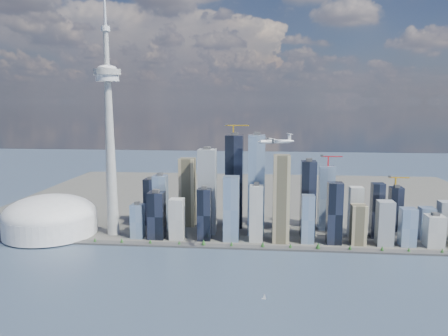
# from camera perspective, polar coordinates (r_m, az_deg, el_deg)

# --- Properties ---
(ground) EXTENTS (4000.00, 4000.00, 0.00)m
(ground) POSITION_cam_1_polar(r_m,az_deg,el_deg) (666.84, 2.13, -17.45)
(ground) COLOR #33465A
(ground) RESTS_ON ground
(seawall) EXTENTS (1100.00, 22.00, 4.00)m
(seawall) POSITION_cam_1_polar(r_m,az_deg,el_deg) (897.22, 3.08, -10.31)
(seawall) COLOR #383838
(seawall) RESTS_ON ground
(land) EXTENTS (1400.00, 900.00, 3.00)m
(land) POSITION_cam_1_polar(r_m,az_deg,el_deg) (1330.79, 3.90, -4.04)
(land) COLOR #4C4C47
(land) RESTS_ON ground
(shoreline_trees) EXTENTS (960.53, 7.20, 8.80)m
(shoreline_trees) POSITION_cam_1_polar(r_m,az_deg,el_deg) (895.05, 3.08, -9.90)
(shoreline_trees) COLOR #3F2D1E
(shoreline_trees) RESTS_ON seawall
(skyscraper_cluster) EXTENTS (736.00, 142.00, 241.22)m
(skyscraper_cluster) POSITION_cam_1_polar(r_m,az_deg,el_deg) (960.41, 6.90, -4.59)
(skyscraper_cluster) COLOR black
(skyscraper_cluster) RESTS_ON land
(needle_tower) EXTENTS (56.00, 56.00, 550.50)m
(needle_tower) POSITION_cam_1_polar(r_m,az_deg,el_deg) (969.01, -14.73, 4.96)
(needle_tower) COLOR gray
(needle_tower) RESTS_ON land
(dome_stadium) EXTENTS (200.00, 200.00, 86.00)m
(dome_stadium) POSITION_cam_1_polar(r_m,az_deg,el_deg) (1046.42, -21.76, -6.03)
(dome_stadium) COLOR silver
(dome_stadium) RESTS_ON land
(airplane) EXTENTS (65.12, 58.32, 16.44)m
(airplane) POSITION_cam_1_polar(r_m,az_deg,el_deg) (757.25, 6.78, 3.53)
(airplane) COLOR silver
(airplane) RESTS_ON ground
(sailboat_west) EXTENTS (6.92, 3.00, 9.57)m
(sailboat_west) POSITION_cam_1_polar(r_m,az_deg,el_deg) (685.14, 5.26, -16.45)
(sailboat_west) COLOR silver
(sailboat_west) RESTS_ON ground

